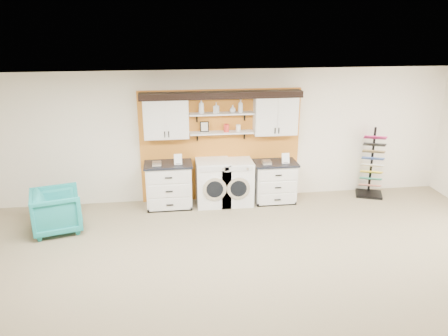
{
  "coord_description": "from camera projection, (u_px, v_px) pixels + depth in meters",
  "views": [
    {
      "loc": [
        -1.11,
        -4.92,
        3.81
      ],
      "look_at": [
        -0.15,
        2.3,
        1.27
      ],
      "focal_mm": 35.0,
      "sensor_mm": 36.0,
      "label": 1
    }
  ],
  "objects": [
    {
      "name": "soap_bottle_d",
      "position": [
        240.0,
        106.0,
        8.92
      ],
      "size": [
        0.14,
        0.14,
        0.27
      ],
      "primitive_type": "imported",
      "rotation": [
        0.0,
        0.0,
        0.45
      ],
      "color": "silver",
      "rests_on": "shelf_upper"
    },
    {
      "name": "sample_rack",
      "position": [
        371.0,
        174.0,
        9.68
      ],
      "size": [
        0.69,
        0.64,
        1.53
      ],
      "rotation": [
        0.0,
        0.0,
        -0.37
      ],
      "color": "black",
      "rests_on": "floor"
    },
    {
      "name": "canister_red",
      "position": [
        226.0,
        128.0,
        9.03
      ],
      "size": [
        0.11,
        0.11,
        0.16
      ],
      "primitive_type": "cylinder",
      "color": "red",
      "rests_on": "shelf_lower"
    },
    {
      "name": "base_cabinet_left",
      "position": [
        169.0,
        185.0,
        9.11
      ],
      "size": [
        0.98,
        0.66,
        0.96
      ],
      "color": "silver",
      "rests_on": "floor"
    },
    {
      "name": "upper_cabinet_left",
      "position": [
        166.0,
        118.0,
        8.79
      ],
      "size": [
        0.9,
        0.35,
        0.84
      ],
      "color": "silver",
      "rests_on": "wall_back"
    },
    {
      "name": "armchair",
      "position": [
        57.0,
        211.0,
        8.1
      ],
      "size": [
        1.05,
        1.03,
        0.79
      ],
      "primitive_type": "imported",
      "rotation": [
        0.0,
        0.0,
        1.82
      ],
      "color": "teal",
      "rests_on": "floor"
    },
    {
      "name": "accent_panel",
      "position": [
        221.0,
        146.0,
        9.31
      ],
      "size": [
        3.4,
        0.07,
        2.4
      ],
      "primitive_type": "cube",
      "color": "#C57221",
      "rests_on": "wall_back"
    },
    {
      "name": "canister_cream",
      "position": [
        238.0,
        128.0,
        9.07
      ],
      "size": [
        0.1,
        0.1,
        0.14
      ],
      "primitive_type": "cylinder",
      "color": "silver",
      "rests_on": "shelf_lower"
    },
    {
      "name": "soap_bottle_b",
      "position": [
        216.0,
        108.0,
        8.87
      ],
      "size": [
        0.13,
        0.13,
        0.22
      ],
      "primitive_type": "imported",
      "rotation": [
        0.0,
        0.0,
        -0.5
      ],
      "color": "silver",
      "rests_on": "shelf_upper"
    },
    {
      "name": "base_cabinet_right",
      "position": [
        275.0,
        181.0,
        9.4
      ],
      "size": [
        0.91,
        0.66,
        0.89
      ],
      "color": "silver",
      "rests_on": "floor"
    },
    {
      "name": "soap_bottle_c",
      "position": [
        233.0,
        109.0,
        8.92
      ],
      "size": [
        0.17,
        0.17,
        0.15
      ],
      "primitive_type": "imported",
      "rotation": [
        0.0,
        0.0,
        2.31
      ],
      "color": "silver",
      "rests_on": "shelf_upper"
    },
    {
      "name": "upper_cabinet_right",
      "position": [
        275.0,
        114.0,
        9.07
      ],
      "size": [
        0.9,
        0.35,
        0.84
      ],
      "color": "silver",
      "rests_on": "wall_back"
    },
    {
      "name": "soap_bottle_a",
      "position": [
        201.0,
        106.0,
        8.81
      ],
      "size": [
        0.15,
        0.15,
        0.29
      ],
      "primitive_type": "imported",
      "rotation": [
        0.0,
        0.0,
        0.45
      ],
      "color": "silver",
      "rests_on": "shelf_upper"
    },
    {
      "name": "wall_back",
      "position": [
        220.0,
        136.0,
        9.28
      ],
      "size": [
        10.0,
        0.0,
        10.0
      ],
      "primitive_type": "plane",
      "rotation": [
        1.57,
        0.0,
        0.0
      ],
      "color": "silver",
      "rests_on": "floor"
    },
    {
      "name": "washer",
      "position": [
        213.0,
        183.0,
        9.21
      ],
      "size": [
        0.7,
        0.71,
        0.98
      ],
      "color": "white",
      "rests_on": "floor"
    },
    {
      "name": "dryer",
      "position": [
        236.0,
        182.0,
        9.28
      ],
      "size": [
        0.68,
        0.71,
        0.95
      ],
      "color": "white",
      "rests_on": "floor"
    },
    {
      "name": "picture_frame",
      "position": [
        204.0,
        127.0,
        9.01
      ],
      "size": [
        0.18,
        0.02,
        0.22
      ],
      "color": "black",
      "rests_on": "shelf_lower"
    },
    {
      "name": "floor",
      "position": [
        257.0,
        309.0,
        5.99
      ],
      "size": [
        10.0,
        10.0,
        0.0
      ],
      "primitive_type": "plane",
      "color": "gray",
      "rests_on": "ground"
    },
    {
      "name": "crown_molding",
      "position": [
        221.0,
        94.0,
        8.8
      ],
      "size": [
        3.3,
        0.41,
        0.13
      ],
      "color": "black",
      "rests_on": "wall_back"
    },
    {
      "name": "ceiling",
      "position": [
        263.0,
        108.0,
        5.08
      ],
      "size": [
        10.0,
        10.0,
        0.0
      ],
      "primitive_type": "plane",
      "rotation": [
        3.14,
        0.0,
        0.0
      ],
      "color": "white",
      "rests_on": "wall_back"
    },
    {
      "name": "shelf_upper",
      "position": [
        221.0,
        114.0,
        8.92
      ],
      "size": [
        1.32,
        0.28,
        0.03
      ],
      "primitive_type": "cube",
      "color": "silver",
      "rests_on": "wall_back"
    },
    {
      "name": "shelf_lower",
      "position": [
        222.0,
        133.0,
        9.05
      ],
      "size": [
        1.32,
        0.28,
        0.03
      ],
      "primitive_type": "cube",
      "color": "silver",
      "rests_on": "wall_back"
    }
  ]
}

